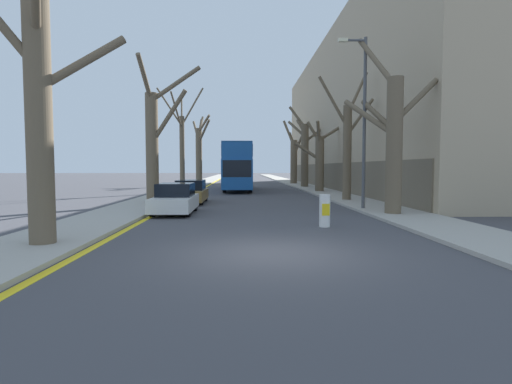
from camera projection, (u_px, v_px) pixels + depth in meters
name	position (u px, v px, depth m)	size (l,w,h in m)	color
ground_plane	(271.00, 253.00, 9.81)	(300.00, 300.00, 0.00)	#424247
sidewalk_left	(205.00, 181.00, 59.46)	(2.86, 120.00, 0.12)	#A39E93
sidewalk_right	(288.00, 181.00, 59.91)	(2.86, 120.00, 0.12)	#A39E93
building_facade_right	(369.00, 115.00, 41.58)	(10.08, 49.90, 15.14)	tan
kerb_line_stripe	(215.00, 182.00, 59.52)	(0.24, 120.00, 0.01)	yellow
street_tree_left_0	(37.00, 85.00, 10.20)	(3.71, 3.47, 9.51)	brown
street_tree_left_1	(154.00, 140.00, 22.57)	(3.11, 2.82, 8.00)	brown
street_tree_left_2	(182.00, 145.00, 33.59)	(3.83, 3.59, 8.94)	brown
street_tree_left_3	(199.00, 151.00, 46.44)	(2.54, 4.64, 8.25)	brown
street_tree_right_0	(392.00, 137.00, 17.37)	(3.44, 2.99, 8.32)	brown
street_tree_right_1	(347.00, 146.00, 24.70)	(3.48, 0.67, 8.04)	brown
street_tree_right_2	(320.00, 159.00, 33.96)	(4.90, 2.06, 6.22)	brown
street_tree_right_3	(305.00, 151.00, 42.08)	(4.56, 2.41, 8.62)	brown
street_tree_right_4	(294.00, 158.00, 50.64)	(3.51, 2.78, 8.18)	brown
double_decker_bus	(238.00, 165.00, 36.88)	(2.52, 11.84, 4.20)	#19519E
parked_car_0	(175.00, 199.00, 18.31)	(1.75, 4.06, 1.38)	silver
parked_car_1	(191.00, 192.00, 23.80)	(1.78, 4.41, 1.36)	olive
lamp_post	(363.00, 115.00, 19.24)	(1.40, 0.20, 8.32)	#4C4F54
traffic_bollard	(325.00, 211.00, 14.12)	(0.39, 0.40, 1.15)	white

